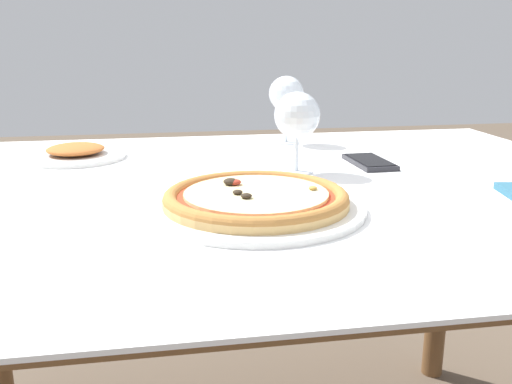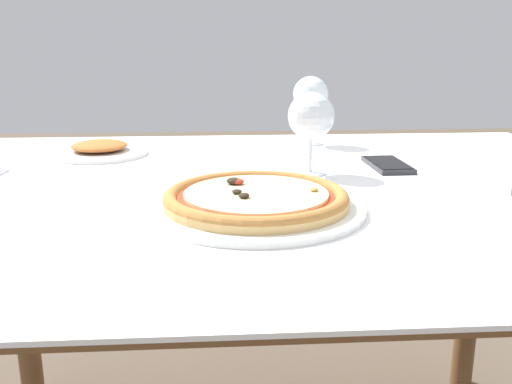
{
  "view_description": "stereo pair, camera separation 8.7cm",
  "coord_description": "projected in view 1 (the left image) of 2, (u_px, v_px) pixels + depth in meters",
  "views": [
    {
      "loc": [
        -0.17,
        -0.98,
        0.98
      ],
      "look_at": [
        -0.03,
        -0.16,
        0.75
      ],
      "focal_mm": 40.0,
      "sensor_mm": 36.0,
      "label": 1
    },
    {
      "loc": [
        -0.08,
        -0.99,
        0.98
      ],
      "look_at": [
        -0.03,
        -0.16,
        0.75
      ],
      "focal_mm": 40.0,
      "sensor_mm": 36.0,
      "label": 2
    }
  ],
  "objects": [
    {
      "name": "side_plate",
      "position": [
        76.0,
        153.0,
        1.25
      ],
      "size": [
        0.21,
        0.21,
        0.03
      ],
      "color": "white",
      "rests_on": "dining_table"
    },
    {
      "name": "cell_phone",
      "position": [
        369.0,
        162.0,
        1.19
      ],
      "size": [
        0.08,
        0.15,
        0.01
      ],
      "color": "#232328",
      "rests_on": "dining_table"
    },
    {
      "name": "wine_glass_far_right",
      "position": [
        297.0,
        117.0,
        1.09
      ],
      "size": [
        0.09,
        0.09,
        0.16
      ],
      "color": "silver",
      "rests_on": "dining_table"
    },
    {
      "name": "dining_table",
      "position": [
        257.0,
        224.0,
        1.05
      ],
      "size": [
        1.44,
        1.06,
        0.72
      ],
      "color": "brown",
      "rests_on": "ground_plane"
    },
    {
      "name": "wine_glass_far_left",
      "position": [
        286.0,
        95.0,
        1.4
      ],
      "size": [
        0.09,
        0.09,
        0.17
      ],
      "color": "silver",
      "rests_on": "dining_table"
    },
    {
      "name": "pizza_plate",
      "position": [
        256.0,
        200.0,
        0.88
      ],
      "size": [
        0.34,
        0.34,
        0.04
      ],
      "color": "white",
      "rests_on": "dining_table"
    }
  ]
}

